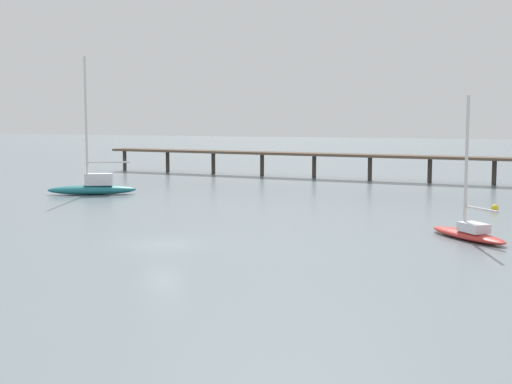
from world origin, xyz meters
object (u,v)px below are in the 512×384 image
object	(u,v)px
sailboat_red	(469,230)
sailboat_teal	(93,186)
mooring_buoy_far	(495,208)
pier	(449,149)

from	to	relation	value
sailboat_red	sailboat_teal	world-z (taller)	sailboat_teal
sailboat_red	sailboat_teal	bearing A→B (deg)	158.92
sailboat_red	sailboat_teal	size ratio (longest dim) A/B	0.67
sailboat_teal	mooring_buoy_far	bearing A→B (deg)	0.24
sailboat_red	sailboat_teal	xyz separation A→B (m)	(-35.37, 13.64, 0.31)
sailboat_red	mooring_buoy_far	world-z (taller)	sailboat_red
pier	sailboat_red	world-z (taller)	sailboat_red
pier	sailboat_red	bearing A→B (deg)	-83.23
sailboat_red	pier	bearing A→B (deg)	96.77
sailboat_red	mooring_buoy_far	xyz separation A→B (m)	(1.16, 13.79, -0.27)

